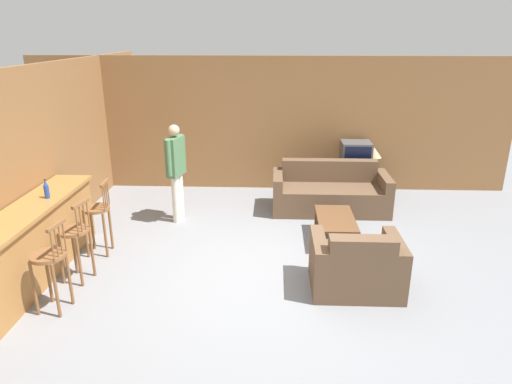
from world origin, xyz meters
TOP-DOWN VIEW (x-y plane):
  - ground_plane at (0.00, 0.00)m, footprint 24.00×24.00m
  - wall_back at (0.00, 3.57)m, footprint 9.40×0.08m
  - wall_left at (-3.26, 1.29)m, footprint 0.08×8.57m
  - bar_counter at (-2.93, -0.22)m, footprint 0.55×2.79m
  - bar_chair_near at (-2.36, -0.91)m, footprint 0.43×0.43m
  - bar_chair_mid at (-2.36, -0.24)m, footprint 0.45×0.45m
  - bar_chair_far at (-2.36, 0.52)m, footprint 0.40×0.40m
  - couch_far at (1.11, 2.36)m, footprint 2.02×0.89m
  - armchair_near at (1.13, -0.32)m, footprint 1.08×0.85m
  - coffee_table at (1.05, 1.07)m, footprint 0.56×1.05m
  - tv_unit at (1.66, 3.17)m, footprint 1.02×0.49m
  - tv at (1.66, 3.16)m, footprint 0.55×0.50m
  - bottle at (-2.84, 0.16)m, footprint 0.07×0.07m
  - table_lamp at (1.99, 3.17)m, footprint 0.30×0.30m
  - person_by_window at (-1.49, 1.77)m, footprint 0.26×0.52m

SIDE VIEW (x-z plane):
  - ground_plane at x=0.00m, z-range 0.00..0.00m
  - tv_unit at x=1.66m, z-range 0.00..0.53m
  - couch_far at x=1.11m, z-range -0.11..0.73m
  - armchair_near at x=1.13m, z-range -0.10..0.72m
  - coffee_table at x=1.05m, z-range 0.14..0.51m
  - bar_counter at x=-2.93m, z-range 0.00..0.97m
  - bar_chair_near at x=-2.36m, z-range 0.05..1.13m
  - bar_chair_mid at x=-2.36m, z-range 0.05..1.13m
  - bar_chair_far at x=-2.36m, z-range 0.05..1.13m
  - tv at x=1.66m, z-range 0.53..1.06m
  - table_lamp at x=1.99m, z-range 0.64..1.06m
  - person_by_window at x=-1.49m, z-range 0.11..1.74m
  - bottle at x=-2.84m, z-range 0.95..1.21m
  - wall_back at x=0.00m, z-range 0.00..2.60m
  - wall_left at x=-3.26m, z-range 0.00..2.60m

